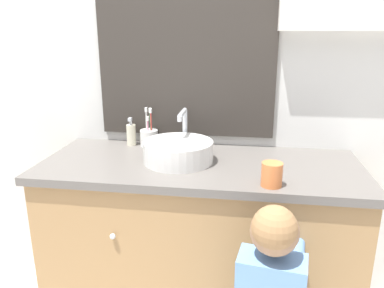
{
  "coord_description": "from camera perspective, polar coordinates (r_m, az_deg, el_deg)",
  "views": [
    {
      "loc": [
        0.2,
        -1.25,
        1.4
      ],
      "look_at": [
        -0.03,
        0.26,
        0.94
      ],
      "focal_mm": 35.0,
      "sensor_mm": 36.0,
      "label": 1
    }
  ],
  "objects": [
    {
      "name": "wall_back",
      "position": [
        1.88,
        3.54,
        13.38
      ],
      "size": [
        3.2,
        0.18,
        2.5
      ],
      "color": "silver",
      "rests_on": "ground_plane"
    },
    {
      "name": "vanity_counter",
      "position": [
        1.85,
        1.14,
        -15.08
      ],
      "size": [
        1.42,
        0.58,
        0.84
      ],
      "color": "#A37A4C",
      "rests_on": "ground_plane"
    },
    {
      "name": "sink_basin",
      "position": [
        1.67,
        -2.0,
        -0.98
      ],
      "size": [
        0.31,
        0.37,
        0.21
      ],
      "color": "silver",
      "rests_on": "vanity_counter"
    },
    {
      "name": "toothbrush_holder",
      "position": [
        1.91,
        -6.56,
        1.08
      ],
      "size": [
        0.09,
        0.09,
        0.2
      ],
      "color": "silver",
      "rests_on": "vanity_counter"
    },
    {
      "name": "soap_dispenser",
      "position": [
        1.93,
        -9.24,
        1.47
      ],
      "size": [
        0.05,
        0.05,
        0.14
      ],
      "color": "beige",
      "rests_on": "vanity_counter"
    },
    {
      "name": "drinking_cup",
      "position": [
        1.44,
        12.06,
        -4.56
      ],
      "size": [
        0.08,
        0.08,
        0.09
      ],
      "primitive_type": "cylinder",
      "color": "orange",
      "rests_on": "vanity_counter"
    }
  ]
}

